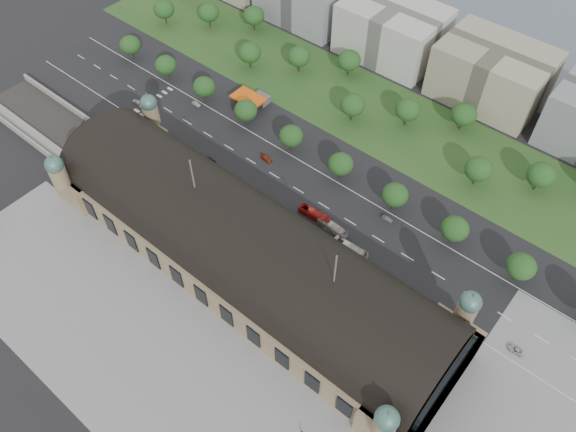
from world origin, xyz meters
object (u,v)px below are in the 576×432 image
Objects in this scene: parked_car_6 at (248,202)px; bus_west at (315,215)px; traffic_car_5 at (387,219)px; parked_car_4 at (234,182)px; traffic_car_4 at (319,213)px; parked_car_1 at (141,127)px; parked_car_0 at (159,134)px; bus_east at (332,227)px; traffic_car_1 at (196,104)px; parked_car_3 at (205,164)px; petrol_station at (256,98)px; traffic_car_6 at (515,350)px; traffic_car_0 at (137,102)px; parked_car_5 at (253,194)px; traffic_car_3 at (266,158)px; bus_mid at (350,249)px; traffic_car_2 at (210,160)px; parked_car_2 at (164,147)px.

bus_west reaches higher than parked_car_6.
parked_car_4 is (-54.52, -22.10, 0.08)m from traffic_car_5.
traffic_car_4 reaches higher than parked_car_1.
parked_car_0 is 0.41× the size of bus_east.
parked_car_3 is (28.75, -23.14, 0.08)m from traffic_car_1.
traffic_car_1 is at bearing -138.31° from petrol_station.
parked_car_4 is at bearing 100.14° from bus_east.
bus_west reaches higher than parked_car_1.
traffic_car_6 is at bearing 58.36° from parked_car_1.
parked_car_3 is at bearing -126.80° from parked_car_4.
traffic_car_0 is 49.86m from parked_car_3.
parked_car_5 is (-44.95, -22.10, -0.03)m from traffic_car_5.
traffic_car_0 is 0.88× the size of traffic_car_3.
bus_mid is at bearing -90.01° from traffic_car_6.
parked_car_0 is 1.07× the size of parked_car_4.
traffic_car_6 is at bearing 55.33° from parked_car_4.
traffic_car_0 is 1.13× the size of traffic_car_5.
parked_car_4 is 0.37× the size of bus_west.
traffic_car_1 is at bearing -154.44° from parked_car_4.
parked_car_6 is (-101.48, -8.18, 0.07)m from traffic_car_6.
bus_west is (-78.55, 2.05, 1.09)m from traffic_car_6.
traffic_car_4 is 50.50m from parked_car_3.
bus_mid reaches higher than traffic_car_3.
parked_car_5 is (60.62, 1.98, -0.00)m from parked_car_1.
petrol_station is 53.10m from parked_car_5.
bus_west is at bearing -30.06° from petrol_station.
traffic_car_0 is at bearing 127.99° from traffic_car_1.
petrol_station reaches higher than traffic_car_6.
traffic_car_0 is at bearing -158.75° from parked_car_1.
traffic_car_5 is at bearing -34.55° from bus_east.
bus_east reaches higher than traffic_car_2.
parked_car_1 is at bearing -126.66° from parked_car_5.
parked_car_0 is at bearing 68.27° from traffic_car_0.
parked_car_6 is (1.38, -4.00, 0.10)m from parked_car_5.
traffic_car_4 is 26.19m from parked_car_5.
parked_car_6 is at bearing 46.25° from parked_car_0.
traffic_car_2 is 67.82m from bus_mid.
traffic_car_5 is at bearing 69.05° from parked_car_1.
traffic_car_2 is 1.15× the size of traffic_car_5.
parked_car_1 is 35.66m from parked_car_3.
bus_west reaches higher than parked_car_4.
parked_car_0 is at bearing -112.99° from petrol_station.
traffic_car_6 is at bearing -110.84° from traffic_car_5.
parked_car_0 is 42.05m from parked_car_4.
traffic_car_1 is at bearing -151.82° from parked_car_5.
traffic_car_3 reaches higher than traffic_car_4.
parked_car_3 reaches higher than parked_car_4.
parked_car_2 is at bearing -120.25° from parked_car_4.
traffic_car_4 is 0.34× the size of bus_mid.
bus_mid is (-2.06, -20.10, 1.16)m from traffic_car_5.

